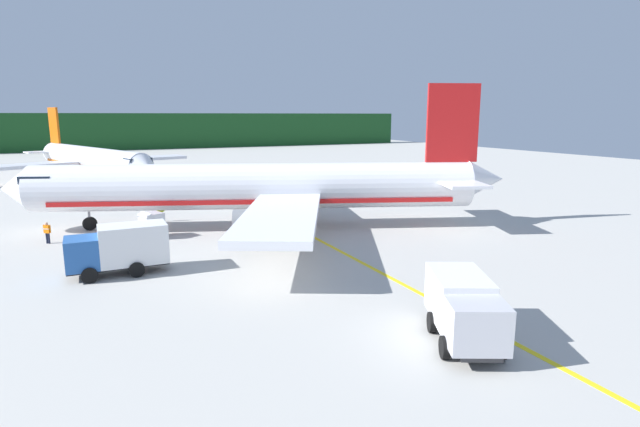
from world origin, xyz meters
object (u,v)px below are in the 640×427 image
(airliner_foreground, at_px, (263,187))
(crew_marshaller, at_px, (47,231))
(service_truck_fuel, at_px, (120,248))
(service_truck_baggage, at_px, (464,307))
(cargo_container_near, at_px, (152,225))
(crew_loader_left, at_px, (161,210))
(airliner_mid_apron, at_px, (90,159))

(airliner_foreground, relative_size, crew_marshaller, 25.06)
(airliner_foreground, bearing_deg, service_truck_fuel, -144.55)
(service_truck_fuel, height_order, crew_marshaller, service_truck_fuel)
(service_truck_fuel, bearing_deg, service_truck_baggage, -52.01)
(service_truck_baggage, bearing_deg, cargo_container_near, 111.36)
(airliner_foreground, xyz_separation_m, crew_marshaller, (-16.23, 1.51, -2.45))
(crew_marshaller, distance_m, crew_loader_left, 9.78)
(airliner_foreground, xyz_separation_m, crew_loader_left, (-7.57, 6.05, -2.36))
(airliner_mid_apron, bearing_deg, service_truck_baggage, -78.58)
(service_truck_fuel, distance_m, cargo_container_near, 9.04)
(service_truck_baggage, xyz_separation_m, crew_loader_left, (-8.06, 30.26, -0.46))
(service_truck_baggage, relative_size, crew_marshaller, 3.65)
(service_truck_fuel, bearing_deg, crew_marshaller, 113.85)
(service_truck_baggage, bearing_deg, service_truck_fuel, 127.99)
(service_truck_fuel, height_order, cargo_container_near, service_truck_fuel)
(airliner_mid_apron, xyz_separation_m, service_truck_fuel, (0.86, -49.44, -1.40))
(airliner_foreground, xyz_separation_m, service_truck_baggage, (0.49, -24.21, -1.90))
(airliner_mid_apron, height_order, service_truck_baggage, airliner_mid_apron)
(service_truck_fuel, xyz_separation_m, crew_marshaller, (-4.40, 9.94, -0.66))
(service_truck_baggage, bearing_deg, airliner_foreground, 91.15)
(crew_marshaller, bearing_deg, service_truck_fuel, -66.15)
(crew_loader_left, bearing_deg, service_truck_baggage, -75.08)
(service_truck_baggage, distance_m, crew_loader_left, 31.32)
(service_truck_fuel, bearing_deg, crew_loader_left, 73.60)
(airliner_mid_apron, xyz_separation_m, crew_marshaller, (-3.54, -39.50, -2.06))
(cargo_container_near, relative_size, crew_loader_left, 1.25)
(service_truck_fuel, distance_m, crew_loader_left, 15.11)
(crew_marshaller, bearing_deg, airliner_foreground, -5.33)
(cargo_container_near, height_order, crew_marshaller, cargo_container_near)
(crew_loader_left, bearing_deg, airliner_mid_apron, 98.33)
(airliner_mid_apron, height_order, cargo_container_near, airliner_mid_apron)
(airliner_foreground, bearing_deg, airliner_mid_apron, 107.20)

